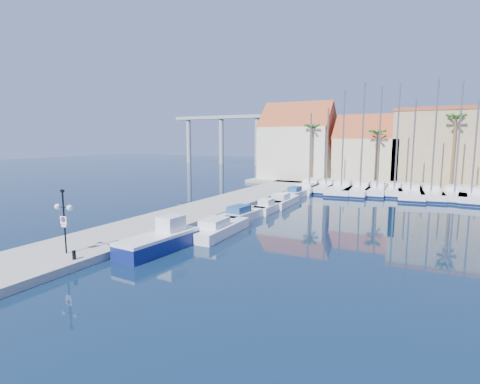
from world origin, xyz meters
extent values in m
plane|color=black|center=(0.00, 0.00, 0.00)|extent=(260.00, 260.00, 0.00)
cube|color=gray|center=(-9.00, 13.50, 0.25)|extent=(6.00, 77.00, 0.50)
cube|color=gray|center=(10.00, 48.00, 0.25)|extent=(54.00, 16.00, 0.50)
cylinder|color=black|center=(-8.02, -2.47, 2.48)|extent=(0.10, 0.10, 3.95)
cylinder|color=black|center=(-8.27, -2.49, 3.37)|extent=(0.50, 0.08, 0.05)
cylinder|color=black|center=(-7.78, -2.45, 3.37)|extent=(0.50, 0.08, 0.05)
sphere|color=white|center=(-8.52, -2.50, 3.37)|extent=(0.36, 0.36, 0.36)
sphere|color=white|center=(-7.53, -2.43, 3.37)|extent=(0.36, 0.36, 0.36)
cube|color=black|center=(-8.02, -2.47, 4.36)|extent=(0.23, 0.13, 0.16)
cube|color=white|center=(-8.02, -2.53, 2.58)|extent=(0.50, 0.07, 0.49)
cylinder|color=red|center=(-8.02, -2.55, 2.63)|extent=(0.34, 0.04, 0.34)
cylinder|color=#1933A5|center=(-8.02, -2.56, 2.63)|extent=(0.24, 0.03, 0.24)
cube|color=white|center=(-8.02, -2.53, 2.23)|extent=(0.40, 0.06, 0.14)
cylinder|color=black|center=(-6.60, -3.05, 0.77)|extent=(0.21, 0.21, 0.53)
cube|color=navy|center=(-4.36, 1.77, 0.47)|extent=(2.56, 6.36, 0.93)
cube|color=white|center=(-4.36, 1.77, 1.04)|extent=(2.56, 6.36, 0.21)
cube|color=white|center=(-4.27, 3.01, 1.61)|extent=(1.47, 1.76, 1.14)
cube|color=white|center=(-3.06, 7.46, 0.40)|extent=(2.45, 6.93, 0.80)
cube|color=white|center=(-3.04, 6.77, 1.10)|extent=(1.62, 2.45, 0.60)
cube|color=white|center=(-3.89, 13.20, 0.40)|extent=(2.41, 6.38, 0.80)
cube|color=navy|center=(-3.93, 12.58, 1.10)|extent=(1.54, 2.28, 0.60)
cube|color=white|center=(-3.30, 17.88, 0.40)|extent=(1.76, 5.11, 0.80)
cube|color=white|center=(-3.28, 17.37, 1.10)|extent=(1.18, 1.80, 0.60)
cube|color=white|center=(-3.33, 22.18, 0.40)|extent=(2.28, 6.58, 0.80)
cube|color=white|center=(-3.31, 21.53, 1.10)|extent=(1.53, 2.32, 0.60)
cube|color=white|center=(-3.96, 28.80, 0.40)|extent=(2.04, 5.62, 0.80)
cube|color=navy|center=(-3.99, 28.24, 1.10)|extent=(1.33, 2.00, 0.60)
cube|color=white|center=(-3.53, 33.05, 0.40)|extent=(1.83, 5.61, 0.80)
cube|color=white|center=(-3.53, 32.49, 1.10)|extent=(1.27, 1.97, 0.60)
cube|color=white|center=(-3.25, 38.06, 0.40)|extent=(2.08, 6.44, 0.80)
cube|color=white|center=(-3.25, 37.42, 1.10)|extent=(1.45, 2.26, 0.60)
cube|color=white|center=(-4.22, 35.93, 0.50)|extent=(3.36, 11.46, 1.00)
cube|color=#0D1942|center=(-4.22, 35.93, 0.18)|extent=(3.42, 11.53, 0.28)
cube|color=white|center=(-4.26, 37.06, 1.30)|extent=(2.19, 3.48, 0.60)
cylinder|color=slate|center=(-4.20, 35.36, 6.04)|extent=(0.20, 0.20, 10.09)
cube|color=white|center=(-1.87, 36.38, 0.50)|extent=(3.10, 9.92, 1.00)
cube|color=#0D1942|center=(-1.87, 36.38, 0.18)|extent=(3.16, 9.99, 0.28)
cube|color=white|center=(-1.81, 37.36, 1.30)|extent=(1.95, 3.03, 0.60)
cylinder|color=slate|center=(-1.90, 35.89, 6.38)|extent=(0.20, 0.20, 10.77)
cube|color=white|center=(0.36, 35.86, 0.50)|extent=(4.10, 12.15, 1.00)
cube|color=#0D1942|center=(0.36, 35.86, 0.18)|extent=(4.17, 12.22, 0.28)
cube|color=white|center=(0.26, 37.05, 1.30)|extent=(2.47, 3.75, 0.60)
cylinder|color=slate|center=(0.41, 35.27, 7.53)|extent=(0.20, 0.20, 13.07)
cube|color=white|center=(2.99, 35.79, 0.50)|extent=(3.09, 11.18, 1.00)
cube|color=#0D1942|center=(2.99, 35.79, 0.18)|extent=(3.15, 11.24, 0.28)
cube|color=white|center=(3.01, 36.90, 1.30)|extent=(2.08, 3.37, 0.60)
cylinder|color=slate|center=(2.98, 35.23, 7.92)|extent=(0.20, 0.20, 13.83)
cube|color=white|center=(5.05, 36.27, 0.50)|extent=(2.70, 9.33, 1.00)
cube|color=#0D1942|center=(5.05, 36.27, 0.18)|extent=(2.76, 9.39, 0.28)
cube|color=white|center=(5.02, 37.19, 1.30)|extent=(1.77, 2.83, 0.60)
cylinder|color=slate|center=(5.07, 35.81, 7.66)|extent=(0.20, 0.20, 13.32)
cube|color=white|center=(7.19, 36.87, 0.50)|extent=(2.59, 8.62, 1.00)
cube|color=#0D1942|center=(7.19, 36.87, 0.18)|extent=(2.65, 8.68, 0.28)
cube|color=white|center=(7.15, 37.72, 1.30)|extent=(1.66, 2.62, 0.60)
cylinder|color=slate|center=(7.21, 36.45, 7.80)|extent=(0.20, 0.20, 13.60)
cube|color=white|center=(9.20, 35.69, 0.50)|extent=(3.93, 11.64, 1.00)
cube|color=#0D1942|center=(9.20, 35.69, 0.18)|extent=(3.99, 11.71, 0.28)
cube|color=white|center=(9.11, 36.83, 1.30)|extent=(2.36, 3.59, 0.60)
cylinder|color=slate|center=(9.25, 35.12, 6.69)|extent=(0.20, 0.20, 11.39)
cube|color=white|center=(11.56, 35.98, 0.50)|extent=(3.44, 10.50, 1.00)
cube|color=#0D1942|center=(11.56, 35.98, 0.18)|extent=(3.51, 10.57, 0.28)
cube|color=white|center=(11.48, 37.01, 1.30)|extent=(2.10, 3.23, 0.60)
cylinder|color=slate|center=(11.60, 35.46, 7.93)|extent=(0.20, 0.20, 13.85)
cube|color=white|center=(14.22, 36.21, 0.50)|extent=(3.07, 10.23, 1.00)
cube|color=#0D1942|center=(14.22, 36.21, 0.18)|extent=(3.13, 10.29, 0.28)
cube|color=white|center=(14.26, 37.22, 1.30)|extent=(1.97, 3.11, 0.60)
cylinder|color=slate|center=(14.20, 35.71, 7.74)|extent=(0.20, 0.20, 13.48)
cube|color=white|center=(15.97, 35.73, 0.50)|extent=(3.32, 10.15, 1.00)
cube|color=#0D1942|center=(15.97, 35.73, 0.18)|extent=(3.39, 10.21, 0.28)
cube|color=white|center=(16.04, 36.73, 1.30)|extent=(2.03, 3.12, 0.60)
cylinder|color=slate|center=(15.93, 35.23, 6.44)|extent=(0.20, 0.20, 10.88)
cube|color=beige|center=(-10.00, 47.00, 5.00)|extent=(12.00, 9.00, 9.00)
cube|color=maroon|center=(-10.00, 47.00, 9.50)|extent=(12.30, 9.00, 9.00)
cube|color=beige|center=(2.00, 47.00, 4.00)|extent=(10.00, 8.00, 7.00)
cube|color=maroon|center=(2.00, 47.00, 7.50)|extent=(10.30, 8.00, 8.00)
cube|color=tan|center=(13.00, 48.00, 6.00)|extent=(14.00, 10.00, 11.00)
cube|color=maroon|center=(13.00, 48.00, 11.75)|extent=(14.20, 10.20, 0.50)
cylinder|color=brown|center=(-6.00, 42.00, 5.00)|extent=(0.36, 0.36, 9.00)
sphere|color=#225317|center=(-6.00, 42.00, 9.35)|extent=(2.60, 2.60, 2.60)
cylinder|color=brown|center=(4.00, 42.00, 4.50)|extent=(0.36, 0.36, 8.00)
sphere|color=#225317|center=(4.00, 42.00, 8.35)|extent=(2.60, 2.60, 2.60)
cylinder|color=brown|center=(14.00, 42.00, 5.50)|extent=(0.36, 0.36, 10.00)
sphere|color=#225317|center=(14.00, 42.00, 10.35)|extent=(2.60, 2.60, 2.60)
cube|color=#9E9E99|center=(-38.00, 82.00, 14.00)|extent=(48.00, 2.20, 0.90)
cylinder|color=#9E9E99|center=(-58.00, 82.00, 7.00)|extent=(1.40, 1.40, 14.00)
cylinder|color=#9E9E99|center=(-46.00, 82.00, 7.00)|extent=(1.40, 1.40, 14.00)
cylinder|color=#9E9E99|center=(-34.00, 82.00, 7.00)|extent=(1.40, 1.40, 14.00)
cylinder|color=#9E9E99|center=(-22.00, 82.00, 7.00)|extent=(1.40, 1.40, 14.00)
camera|label=1|loc=(11.56, -17.26, 7.41)|focal=28.00mm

